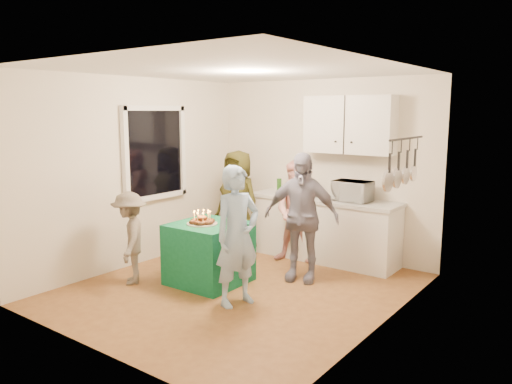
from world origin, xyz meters
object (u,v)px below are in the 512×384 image
Objects in this scene: counter at (322,230)px; woman_back_center at (298,212)px; microwave at (352,191)px; woman_back_right at (301,217)px; punch_jar at (236,211)px; woman_back_left at (238,202)px; party_table at (209,253)px; child_near_left at (130,238)px; man_birthday at (237,236)px.

woman_back_center is at bearing -120.82° from counter.
microwave is 0.31× the size of woman_back_right.
woman_back_left is (-0.87, 1.12, -0.15)m from punch_jar.
woman_back_center reaches higher than punch_jar.
woman_back_right reaches higher than woman_back_center.
counter reaches higher than party_table.
counter is 1.85m from party_table.
counter is 0.50m from woman_back_center.
woman_back_left reaches higher than child_near_left.
party_table is 0.58× the size of woman_back_center.
party_table is at bearing -127.52° from woman_back_center.
man_birthday reaches higher than woman_back_center.
party_table is at bearing -122.45° from microwave.
punch_jar is 0.23× the size of woman_back_center.
child_near_left reaches higher than punch_jar.
woman_back_left is (-1.31, 1.64, -0.00)m from man_birthday.
microwave is 0.32× the size of man_birthday.
counter is 4.34× the size of microwave.
counter is 1.41× the size of man_birthday.
man_birthday is at bearing -50.70° from woman_back_left.
woman_back_right reaches higher than man_birthday.
child_near_left is (-0.20, -1.90, -0.20)m from woman_back_left.
woman_back_right is (-0.24, -0.95, -0.23)m from microwave.
child_near_left is (-1.43, -2.33, 0.15)m from counter.
woman_back_left reaches higher than party_table.
punch_jar is 0.22× the size of woman_back_left.
man_birthday is 1.13m from woman_back_right.
microwave is 1.76m from punch_jar.
man_birthday is at bearing -100.30° from woman_back_center.
punch_jar is at bearing 79.50° from child_near_left.
woman_back_left is at bearing 53.38° from man_birthday.
woman_back_center is at bearing 24.17° from man_birthday.
child_near_left reaches higher than party_table.
woman_back_right is (0.14, 1.12, 0.04)m from man_birthday.
counter is at bearing 85.94° from woman_back_right.
woman_back_center is at bearing -152.36° from microwave.
woman_back_center is 0.75m from woman_back_right.
microwave reaches higher than child_near_left.
woman_back_right is 2.16m from child_near_left.
child_near_left is (-0.78, -0.60, 0.20)m from party_table.
punch_jar is at bearing -117.43° from microwave.
microwave is at bearing 4.73° from man_birthday.
man_birthday is 2.10m from woman_back_left.
party_table is 0.73× the size of child_near_left.
microwave is 3.03m from child_near_left.
counter is 1.41× the size of woman_back_left.
woman_back_center is 2.34m from child_near_left.
microwave is 0.35× the size of woman_back_center.
man_birthday reaches higher than child_near_left.
punch_jar is at bearing 30.96° from party_table.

